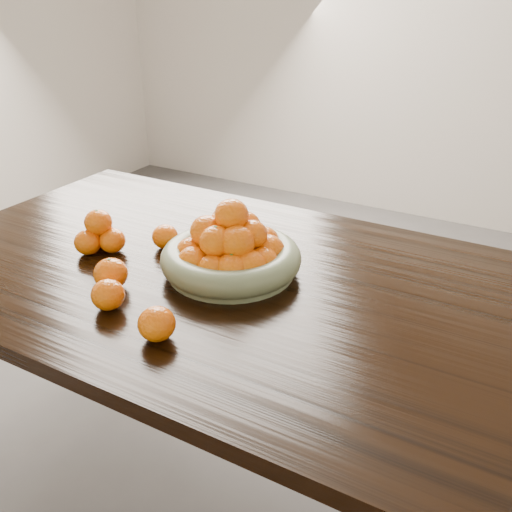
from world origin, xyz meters
The scene contains 9 objects.
ground centered at (0.00, 0.00, 0.00)m, with size 5.00×5.00×0.00m, color #504E4C.
dining_table centered at (0.00, 0.00, 0.66)m, with size 2.00×1.00×0.75m.
fruit_bowl centered at (-0.12, 0.01, 0.81)m, with size 0.36×0.36×0.20m.
orange_pyramid centered at (-0.51, -0.06, 0.80)m, with size 0.13×0.14×0.12m.
loose_orange_0 centered at (-0.33, -0.20, 0.79)m, with size 0.08×0.08×0.08m, color orange.
loose_orange_1 centered at (-0.27, -0.28, 0.79)m, with size 0.08×0.08×0.07m, color orange.
loose_orange_2 centered at (-0.10, -0.32, 0.79)m, with size 0.08×0.08×0.07m, color orange.
loose_orange_3 centered at (-0.36, 0.04, 0.78)m, with size 0.07×0.07×0.07m, color orange.
loose_orange_4 centered at (-0.27, 0.22, 0.79)m, with size 0.09×0.09×0.08m, color orange.
Camera 1 is at (0.57, -1.08, 1.43)m, focal length 40.00 mm.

